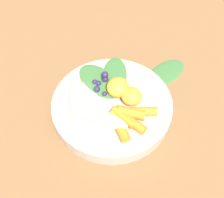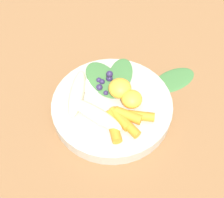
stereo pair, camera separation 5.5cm
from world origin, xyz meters
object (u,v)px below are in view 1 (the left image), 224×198
(banana_peeled_left, at_px, (99,116))
(kale_leaf_stray, at_px, (166,72))
(orange_segment_near, at_px, (118,87))
(bowl, at_px, (112,106))
(banana_peeled_right, at_px, (76,97))

(banana_peeled_left, height_order, kale_leaf_stray, banana_peeled_left)
(orange_segment_near, bearing_deg, banana_peeled_left, 162.34)
(bowl, relative_size, kale_leaf_stray, 2.20)
(banana_peeled_left, relative_size, banana_peeled_right, 1.00)
(banana_peeled_left, distance_m, orange_segment_near, 0.08)
(bowl, distance_m, banana_peeled_left, 0.06)
(banana_peeled_right, height_order, orange_segment_near, orange_segment_near)
(banana_peeled_left, relative_size, orange_segment_near, 2.52)
(banana_peeled_right, bearing_deg, bowl, 85.61)
(bowl, height_order, kale_leaf_stray, bowl)
(banana_peeled_left, xyz_separation_m, orange_segment_near, (0.07, -0.02, 0.00))
(bowl, bearing_deg, banana_peeled_left, 161.73)
(banana_peeled_right, xyz_separation_m, orange_segment_near, (0.04, -0.08, 0.00))
(bowl, bearing_deg, banana_peeled_right, 99.89)
(banana_peeled_left, height_order, orange_segment_near, orange_segment_near)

